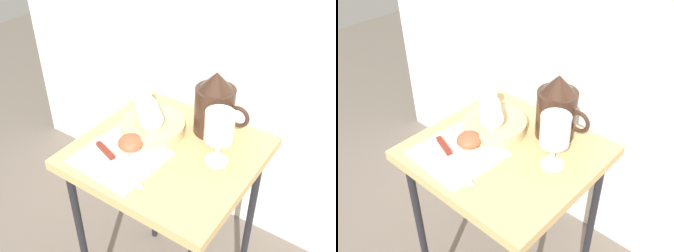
% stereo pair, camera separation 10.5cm
% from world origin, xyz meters
% --- Properties ---
extents(curtain_drape, '(2.40, 0.03, 1.94)m').
position_xyz_m(curtain_drape, '(0.00, 0.51, 0.97)').
color(curtain_drape, silver).
rests_on(curtain_drape, ground_plane).
extents(table, '(0.49, 0.47, 0.72)m').
position_xyz_m(table, '(0.00, 0.00, 0.64)').
color(table, tan).
rests_on(table, ground_plane).
extents(linen_napkin, '(0.23, 0.22, 0.00)m').
position_xyz_m(linen_napkin, '(-0.09, -0.11, 0.72)').
color(linen_napkin, silver).
rests_on(linen_napkin, table).
extents(basket_tray, '(0.19, 0.19, 0.03)m').
position_xyz_m(basket_tray, '(-0.09, 0.05, 0.74)').
color(basket_tray, tan).
rests_on(basket_tray, table).
extents(pitcher, '(0.17, 0.12, 0.20)m').
position_xyz_m(pitcher, '(0.06, 0.15, 0.80)').
color(pitcher, '#382319').
rests_on(pitcher, table).
extents(wine_glass_upright, '(0.08, 0.08, 0.16)m').
position_xyz_m(wine_glass_upright, '(0.14, 0.03, 0.83)').
color(wine_glass_upright, silver).
rests_on(wine_glass_upright, table).
extents(wine_glass_tipped_near, '(0.15, 0.14, 0.07)m').
position_xyz_m(wine_glass_tipped_near, '(-0.09, 0.04, 0.79)').
color(wine_glass_tipped_near, silver).
rests_on(wine_glass_tipped_near, basket_tray).
extents(apple_half_left, '(0.07, 0.07, 0.04)m').
position_xyz_m(apple_half_left, '(-0.09, -0.06, 0.74)').
color(apple_half_left, '#C15133').
rests_on(apple_half_left, linen_napkin).
extents(apple_half_right, '(0.07, 0.07, 0.04)m').
position_xyz_m(apple_half_right, '(-0.09, -0.06, 0.74)').
color(apple_half_right, '#C15133').
rests_on(apple_half_right, linen_napkin).
extents(knife, '(0.22, 0.09, 0.01)m').
position_xyz_m(knife, '(-0.10, -0.13, 0.73)').
color(knife, silver).
rests_on(knife, linen_napkin).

